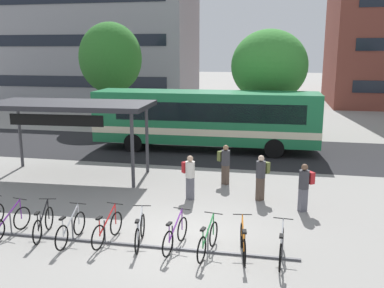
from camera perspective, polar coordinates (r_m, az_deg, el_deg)
name	(u,v)px	position (r m, az deg, el deg)	size (l,w,h in m)	color
ground	(181,240)	(12.49, -1.53, -12.81)	(200.00, 200.00, 0.00)	gray
bus_lane_asphalt	(228,151)	(23.15, 4.83, -0.92)	(80.00, 7.20, 0.01)	#232326
city_bus	(204,118)	(23.00, 1.65, 3.52)	(12.07, 2.80, 3.20)	#196B3D
bike_rack	(122,242)	(12.33, -9.46, -12.87)	(9.79, 0.16, 0.70)	#47474C
parked_bicycle_purple_1	(9,223)	(13.71, -23.40, -9.78)	(0.52, 1.70, 0.99)	black
parked_bicycle_black_2	(43,224)	(13.31, -19.37, -10.11)	(0.55, 1.70, 0.99)	black
parked_bicycle_silver_3	(71,229)	(12.70, -16.00, -10.98)	(0.52, 1.72, 0.99)	black
parked_bicycle_red_4	(107,229)	(12.47, -11.32, -11.18)	(0.52, 1.72, 0.99)	black
parked_bicycle_silver_5	(140,232)	(12.14, -7.02, -11.69)	(0.52, 1.71, 0.99)	black
parked_bicycle_purple_6	(175,235)	(11.88, -2.26, -12.16)	(0.52, 1.71, 0.99)	black
parked_bicycle_green_7	(208,241)	(11.57, 2.14, -12.87)	(0.52, 1.71, 0.99)	black
parked_bicycle_orange_8	(243,243)	(11.53, 6.88, -13.05)	(0.52, 1.71, 0.99)	black
parked_bicycle_silver_9	(281,247)	(11.44, 11.94, -13.45)	(0.52, 1.72, 0.99)	black
transit_shelter	(69,107)	(18.56, -16.23, 4.77)	(7.01, 3.37, 3.21)	#38383D
commuter_olive_pack_0	(261,174)	(15.51, 9.31, -4.05)	(0.57, 0.60, 1.69)	#47382D
commuter_olive_pack_1	(225,162)	(17.21, 4.45, -2.39)	(0.60, 0.55, 1.64)	#47382D
commuter_red_pack_2	(305,184)	(14.77, 14.92, -5.25)	(0.60, 0.55, 1.66)	#565660
commuter_red_pack_3	(190,174)	(15.44, -0.33, -4.06)	(0.59, 0.58, 1.64)	#565660
street_tree_0	(269,66)	(26.59, 10.36, 10.30)	(4.63, 4.63, 6.64)	brown
street_tree_2	(111,58)	(31.98, -10.91, 11.28)	(4.54, 4.54, 7.39)	brown
building_left_wing	(95,26)	(48.22, -12.89, 15.18)	(20.87, 10.11, 15.83)	gray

